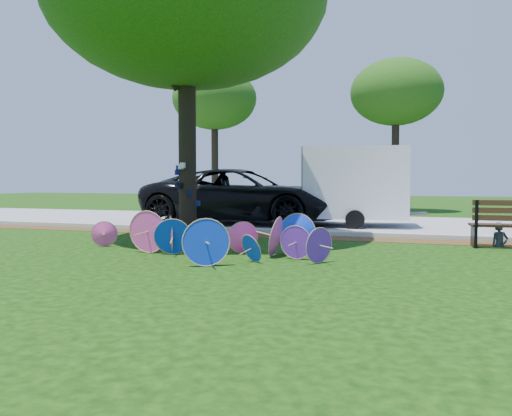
% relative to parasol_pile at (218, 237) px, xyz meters
% --- Properties ---
extents(ground, '(90.00, 90.00, 0.00)m').
position_rel_parasol_pile_xyz_m(ground, '(-0.13, -0.70, -0.38)').
color(ground, black).
rests_on(ground, ground).
extents(mulch_strip, '(90.00, 1.00, 0.01)m').
position_rel_parasol_pile_xyz_m(mulch_strip, '(-0.13, 3.80, -0.38)').
color(mulch_strip, '#472D16').
rests_on(mulch_strip, ground).
extents(curb, '(90.00, 0.30, 0.12)m').
position_rel_parasol_pile_xyz_m(curb, '(-0.13, 4.50, -0.32)').
color(curb, '#B7B5AD').
rests_on(curb, ground).
extents(street, '(90.00, 8.00, 0.01)m').
position_rel_parasol_pile_xyz_m(street, '(-0.13, 8.65, -0.38)').
color(street, gray).
rests_on(street, ground).
extents(parasol_pile, '(5.56, 2.40, 0.90)m').
position_rel_parasol_pile_xyz_m(parasol_pile, '(0.00, 0.00, 0.00)').
color(parasol_pile, blue).
rests_on(parasol_pile, ground).
extents(black_van, '(7.04, 3.47, 1.92)m').
position_rel_parasol_pile_xyz_m(black_van, '(-2.19, 7.38, 0.58)').
color(black_van, black).
rests_on(black_van, ground).
extents(cargo_trailer, '(3.52, 2.50, 2.89)m').
position_rel_parasol_pile_xyz_m(cargo_trailer, '(1.74, 7.50, 1.06)').
color(cargo_trailer, white).
rests_on(cargo_trailer, ground).
extents(person_left, '(0.47, 0.40, 1.09)m').
position_rel_parasol_pile_xyz_m(person_left, '(5.54, 3.28, 0.16)').
color(person_left, '#313544').
rests_on(person_left, ground).
extents(bg_trees, '(22.74, 7.98, 7.40)m').
position_rel_parasol_pile_xyz_m(bg_trees, '(2.62, 14.58, 5.38)').
color(bg_trees, black).
rests_on(bg_trees, ground).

